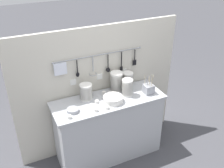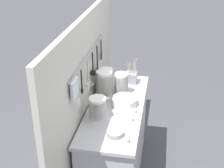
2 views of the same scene
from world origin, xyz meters
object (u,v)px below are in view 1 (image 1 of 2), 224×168
object	(u,v)px
bowl_stack_tall_left	(117,82)
cup_front_left	(97,101)
bowl_stack_back_corner	(86,92)
cup_beside_plates	(69,117)
cup_back_right	(104,93)
cup_edge_far	(107,108)
bowl_stack_wide_centre	(127,87)
cutlery_caddy	(148,89)
cup_mid_row	(96,110)
plate_stack	(113,99)
bowl_stack_short_front	(128,80)
cup_centre	(110,93)
cup_edge_near	(147,86)
steel_mixing_bowl	(73,110)

from	to	relation	value
bowl_stack_tall_left	cup_front_left	bearing A→B (deg)	-154.72
bowl_stack_back_corner	cup_beside_plates	distance (m)	0.43
cup_back_right	cup_front_left	world-z (taller)	same
cup_edge_far	cup_front_left	xyz separation A→B (m)	(-0.06, 0.17, 0.00)
bowl_stack_wide_centre	cutlery_caddy	xyz separation A→B (m)	(0.26, -0.07, -0.05)
cup_beside_plates	cup_edge_far	bearing A→B (deg)	-1.64
cup_back_right	cup_mid_row	xyz separation A→B (m)	(-0.23, -0.30, 0.00)
bowl_stack_tall_left	cup_beside_plates	bearing A→B (deg)	-156.45
plate_stack	bowl_stack_short_front	bearing A→B (deg)	36.20
cup_centre	cup_mid_row	bearing A→B (deg)	-138.78
cup_edge_near	cup_front_left	world-z (taller)	same
cup_edge_near	cup_back_right	size ratio (longest dim) A/B	1.00
cup_edge_far	bowl_stack_wide_centre	bearing A→B (deg)	26.02
steel_mixing_bowl	cup_back_right	bearing A→B (deg)	23.16
bowl_stack_back_corner	cup_back_right	bearing A→B (deg)	2.38
steel_mixing_bowl	cup_mid_row	bearing A→B (deg)	-23.12
cutlery_caddy	cup_edge_far	world-z (taller)	cutlery_caddy
cup_mid_row	plate_stack	bearing A→B (deg)	19.85
bowl_stack_back_corner	cup_edge_far	world-z (taller)	bowl_stack_back_corner
cutlery_caddy	cup_centre	bearing A→B (deg)	158.74
steel_mixing_bowl	plate_stack	bearing A→B (deg)	-0.85
bowl_stack_tall_left	cup_edge_near	distance (m)	0.42
bowl_stack_back_corner	cup_front_left	size ratio (longest dim) A/B	4.23
bowl_stack_back_corner	bowl_stack_wide_centre	size ratio (longest dim) A/B	0.92
bowl_stack_wide_centre	cup_back_right	world-z (taller)	bowl_stack_wide_centre
bowl_stack_tall_left	cup_centre	size ratio (longest dim) A/B	5.49
bowl_stack_tall_left	cup_edge_far	xyz separation A→B (m)	(-0.28, -0.32, -0.11)
steel_mixing_bowl	cup_back_right	world-z (taller)	steel_mixing_bowl
cup_centre	cup_mid_row	size ratio (longest dim) A/B	1.00
bowl_stack_tall_left	cup_mid_row	size ratio (longest dim) A/B	5.49
plate_stack	steel_mixing_bowl	xyz separation A→B (m)	(-0.49, 0.01, -0.02)
bowl_stack_wide_centre	cup_edge_near	world-z (taller)	bowl_stack_wide_centre
cup_edge_near	cup_beside_plates	world-z (taller)	same
cup_edge_far	cup_centre	distance (m)	0.32
steel_mixing_bowl	cup_back_right	size ratio (longest dim) A/B	2.90
plate_stack	cup_centre	size ratio (longest dim) A/B	4.98
cup_edge_near	bowl_stack_tall_left	bearing A→B (deg)	165.76
bowl_stack_back_corner	cup_beside_plates	bearing A→B (deg)	-136.37
bowl_stack_tall_left	cutlery_caddy	xyz separation A→B (m)	(0.33, -0.23, -0.07)
cup_beside_plates	cup_front_left	distance (m)	0.41
bowl_stack_short_front	cup_front_left	xyz separation A→B (m)	(-0.50, -0.17, -0.09)
plate_stack	cup_centre	world-z (taller)	plate_stack
bowl_stack_back_corner	cup_mid_row	distance (m)	0.30
bowl_stack_tall_left	plate_stack	bearing A→B (deg)	-124.86
cup_beside_plates	bowl_stack_wide_centre	bearing A→B (deg)	11.26
bowl_stack_back_corner	bowl_stack_tall_left	world-z (taller)	bowl_stack_tall_left
cup_centre	cutlery_caddy	bearing A→B (deg)	-21.26
bowl_stack_back_corner	cup_front_left	bearing A→B (deg)	-59.96
cutlery_caddy	cup_edge_near	world-z (taller)	cutlery_caddy
cup_centre	cup_front_left	world-z (taller)	same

